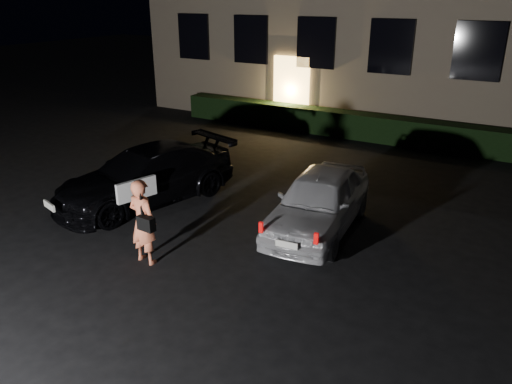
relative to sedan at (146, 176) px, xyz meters
The scene contains 5 objects.
ground 4.20m from the sedan, 40.11° to the right, with size 80.00×80.00×0.00m, color black.
hedge 8.45m from the sedan, 67.91° to the left, with size 15.00×0.70×0.85m, color black.
sedan is the anchor object (origin of this frame).
hatch 4.14m from the sedan, ahead, with size 1.80×3.79×1.25m.
man 2.91m from the sedan, 49.10° to the right, with size 0.67×0.43×1.61m.
Camera 1 is at (4.52, -5.50, 4.62)m, focal length 35.00 mm.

